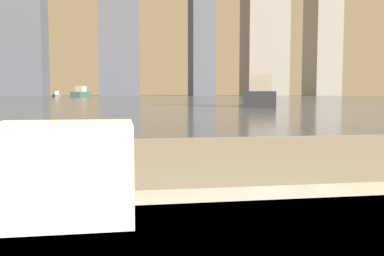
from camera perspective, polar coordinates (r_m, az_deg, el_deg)
The scene contains 7 objects.
towel_stack at distance 0.75m, azimuth -16.79°, elevation -5.47°, with size 0.23×0.18×0.16m.
harbor_water at distance 61.85m, azimuth -9.16°, elevation 3.95°, with size 180.00×110.00×0.01m.
harbor_boat_2 at distance 83.40m, azimuth -14.58°, elevation 4.53°, with size 3.52×5.83×2.07m.
harbor_boat_3 at distance 23.49m, azimuth 9.14°, elevation 4.35°, with size 3.08×4.93×1.75m.
harbor_boat_4 at distance 78.05m, azimuth -17.64°, elevation 4.20°, with size 1.74×2.93×1.04m.
skyline_tower_3 at distance 121.44m, azimuth 1.28°, elevation 13.84°, with size 6.19×9.51×40.14m.
skyline_tower_4 at distance 126.98m, azimuth 9.66°, elevation 15.93°, with size 11.60×10.10×51.27m.
Camera 1 is at (-0.25, 0.16, 0.74)m, focal length 40.00 mm.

